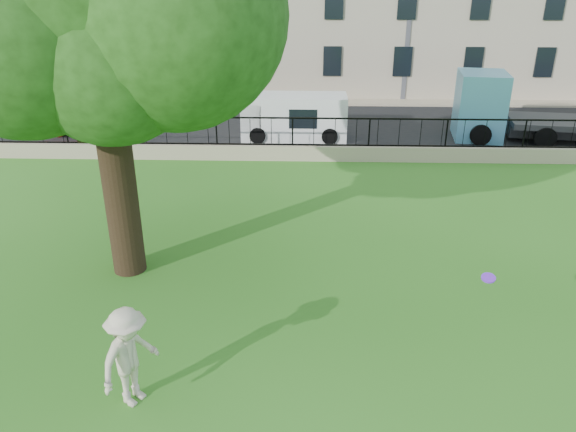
{
  "coord_description": "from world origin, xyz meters",
  "views": [
    {
      "loc": [
        0.51,
        -9.37,
        7.24
      ],
      "look_at": [
        0.1,
        3.5,
        1.38
      ],
      "focal_mm": 35.0,
      "sensor_mm": 36.0,
      "label": 1
    }
  ],
  "objects_px": {
    "white_van": "(294,117)",
    "frisbee": "(488,278)",
    "blue_truck": "(538,108)",
    "man": "(130,357)",
    "red_sedan": "(92,118)"
  },
  "relations": [
    {
      "from": "red_sedan",
      "to": "white_van",
      "type": "relative_size",
      "value": 0.96
    },
    {
      "from": "white_van",
      "to": "blue_truck",
      "type": "xyz_separation_m",
      "value": [
        10.61,
        0.04,
        0.48
      ]
    },
    {
      "from": "red_sedan",
      "to": "blue_truck",
      "type": "distance_m",
      "value": 19.85
    },
    {
      "from": "white_van",
      "to": "frisbee",
      "type": "bearing_deg",
      "value": -75.01
    },
    {
      "from": "red_sedan",
      "to": "blue_truck",
      "type": "bearing_deg",
      "value": -86.54
    },
    {
      "from": "frisbee",
      "to": "white_van",
      "type": "height_order",
      "value": "white_van"
    },
    {
      "from": "white_van",
      "to": "blue_truck",
      "type": "relative_size",
      "value": 0.67
    },
    {
      "from": "frisbee",
      "to": "red_sedan",
      "type": "distance_m",
      "value": 20.42
    },
    {
      "from": "blue_truck",
      "to": "red_sedan",
      "type": "bearing_deg",
      "value": -173.39
    },
    {
      "from": "man",
      "to": "blue_truck",
      "type": "relative_size",
      "value": 0.28
    },
    {
      "from": "man",
      "to": "blue_truck",
      "type": "height_order",
      "value": "blue_truck"
    },
    {
      "from": "man",
      "to": "red_sedan",
      "type": "xyz_separation_m",
      "value": [
        -6.74,
        17.01,
        -0.24
      ]
    },
    {
      "from": "red_sedan",
      "to": "man",
      "type": "bearing_deg",
      "value": -154.03
    },
    {
      "from": "frisbee",
      "to": "blue_truck",
      "type": "distance_m",
      "value": 16.58
    },
    {
      "from": "white_van",
      "to": "blue_truck",
      "type": "bearing_deg",
      "value": 0.4
    }
  ]
}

